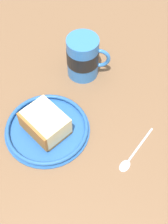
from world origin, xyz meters
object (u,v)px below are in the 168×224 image
small_plate (47,128)px  cake_slice (45,123)px  tea_mug (83,57)px  teaspoon (130,158)px

small_plate → cake_slice: cake_slice is taller
small_plate → tea_mug: tea_mug is taller
small_plate → cake_slice: size_ratio=1.82×
cake_slice → small_plate: bearing=10.5°
small_plate → tea_mug: (16.12, 10.07, 4.85)cm
cake_slice → tea_mug: 19.40cm
small_plate → tea_mug: size_ratio=1.75×
cake_slice → teaspoon: 19.50cm
cake_slice → teaspoon: bearing=-53.7°
small_plate → teaspoon: 19.18cm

